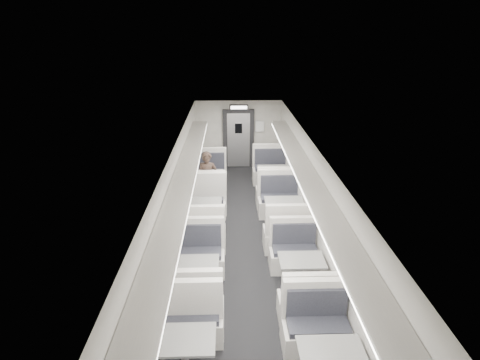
{
  "coord_description": "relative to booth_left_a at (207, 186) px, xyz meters",
  "views": [
    {
      "loc": [
        -0.34,
        -6.93,
        4.75
      ],
      "look_at": [
        -0.07,
        1.77,
        1.18
      ],
      "focal_mm": 28.0,
      "sensor_mm": 36.0,
      "label": 1
    }
  ],
  "objects": [
    {
      "name": "window_d",
      "position": [
        -0.49,
        -6.42,
        0.93
      ],
      "size": [
        0.02,
        1.18,
        0.84
      ],
      "primitive_type": "cube",
      "color": "black",
      "rests_on": "room"
    },
    {
      "name": "window_b",
      "position": [
        -0.49,
        -2.02,
        0.93
      ],
      "size": [
        0.02,
        1.18,
        0.84
      ],
      "primitive_type": "cube",
      "color": "black",
      "rests_on": "room"
    },
    {
      "name": "wall_notice",
      "position": [
        1.75,
        2.7,
        1.08
      ],
      "size": [
        0.32,
        0.02,
        0.4
      ],
      "primitive_type": "cube",
      "color": "white",
      "rests_on": "room"
    },
    {
      "name": "booth_left_c",
      "position": [
        0.0,
        -4.43,
        -0.02
      ],
      "size": [
        1.08,
        2.2,
        1.18
      ],
      "color": "#B2AEA7",
      "rests_on": "room"
    },
    {
      "name": "booth_right_c",
      "position": [
        2.0,
        -4.29,
        -0.04
      ],
      "size": [
        1.03,
        2.08,
        1.11
      ],
      "color": "#B2AEA7",
      "rests_on": "room"
    },
    {
      "name": "booth_left_b",
      "position": [
        0.0,
        -1.9,
        -0.01
      ],
      "size": [
        1.11,
        2.26,
        1.21
      ],
      "color": "#B2AEA7",
      "rests_on": "room"
    },
    {
      "name": "window_a",
      "position": [
        -0.49,
        0.18,
        0.93
      ],
      "size": [
        0.02,
        1.18,
        0.84
      ],
      "primitive_type": "cube",
      "color": "black",
      "rests_on": "room"
    },
    {
      "name": "booth_right_a",
      "position": [
        2.0,
        0.33,
        0.0
      ],
      "size": [
        1.15,
        2.34,
        1.25
      ],
      "color": "#B2AEA7",
      "rests_on": "room"
    },
    {
      "name": "room",
      "position": [
        1.0,
        -3.22,
        0.78
      ],
      "size": [
        3.24,
        12.24,
        2.64
      ],
      "color": "black",
      "rests_on": "ground"
    },
    {
      "name": "window_c",
      "position": [
        -0.49,
        -4.22,
        0.93
      ],
      "size": [
        0.02,
        1.18,
        0.84
      ],
      "primitive_type": "cube",
      "color": "black",
      "rests_on": "room"
    },
    {
      "name": "vestibule_door",
      "position": [
        1.0,
        2.71,
        0.62
      ],
      "size": [
        1.1,
        0.13,
        2.1
      ],
      "color": "black",
      "rests_on": "room"
    },
    {
      "name": "booth_right_b",
      "position": [
        2.0,
        -1.94,
        -0.0
      ],
      "size": [
        1.14,
        2.3,
        1.23
      ],
      "color": "#B2AEA7",
      "rests_on": "room"
    },
    {
      "name": "luggage_rack_left",
      "position": [
        -0.24,
        -3.52,
        1.5
      ],
      "size": [
        0.46,
        10.4,
        0.09
      ],
      "color": "#B2AEA7",
      "rests_on": "room"
    },
    {
      "name": "booth_left_a",
      "position": [
        0.0,
        0.0,
        0.0
      ],
      "size": [
        1.15,
        2.32,
        1.24
      ],
      "color": "#B2AEA7",
      "rests_on": "room"
    },
    {
      "name": "passenger",
      "position": [
        0.05,
        -0.47,
        0.38
      ],
      "size": [
        0.6,
        0.42,
        1.6
      ],
      "primitive_type": "imported",
      "rotation": [
        0.0,
        0.0,
        -0.06
      ],
      "color": "black",
      "rests_on": "room"
    },
    {
      "name": "exit_sign",
      "position": [
        1.0,
        2.22,
        1.86
      ],
      "size": [
        0.62,
        0.12,
        0.16
      ],
      "color": "black",
      "rests_on": "room"
    },
    {
      "name": "luggage_rack_right",
      "position": [
        2.24,
        -3.52,
        1.5
      ],
      "size": [
        0.46,
        10.4,
        0.09
      ],
      "color": "#B2AEA7",
      "rests_on": "room"
    },
    {
      "name": "booth_left_d",
      "position": [
        0.0,
        -6.18,
        -0.03
      ],
      "size": [
        1.08,
        2.18,
        1.17
      ],
      "color": "#B2AEA7",
      "rests_on": "room"
    }
  ]
}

